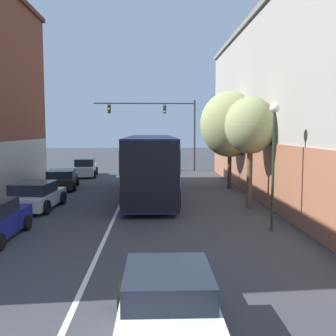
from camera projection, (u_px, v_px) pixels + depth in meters
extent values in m
cube|color=silver|center=(124.00, 197.00, 22.65)|extent=(0.14, 48.01, 0.01)
cube|color=#9E998E|center=(322.00, 104.00, 22.47)|extent=(7.77, 28.97, 10.60)
cube|color=#A86647|center=(254.00, 169.00, 22.69)|extent=(0.24, 28.39, 3.20)
cube|color=slate|center=(325.00, 12.00, 21.97)|extent=(8.08, 29.26, 0.30)
cube|color=navy|center=(150.00, 164.00, 22.95)|extent=(2.64, 12.64, 3.24)
cube|color=black|center=(150.00, 154.00, 22.90)|extent=(2.69, 12.39, 1.04)
cube|color=beige|center=(150.00, 169.00, 22.98)|extent=(2.68, 12.52, 0.32)
cube|color=black|center=(150.00, 177.00, 16.69)|extent=(2.53, 0.07, 3.11)
cylinder|color=black|center=(132.00, 179.00, 26.93)|extent=(0.30, 1.00, 1.00)
cylinder|color=black|center=(170.00, 179.00, 27.03)|extent=(0.30, 1.00, 1.00)
cylinder|color=black|center=(123.00, 199.00, 19.14)|extent=(0.30, 1.00, 1.00)
cylinder|color=black|center=(177.00, 198.00, 19.24)|extent=(0.30, 1.00, 1.00)
cube|color=silver|center=(168.00, 315.00, 7.21)|extent=(1.77, 3.84, 0.60)
cube|color=black|center=(168.00, 282.00, 7.38)|extent=(1.63, 2.00, 0.48)
cylinder|color=black|center=(124.00, 296.00, 8.37)|extent=(0.22, 0.63, 0.63)
cylinder|color=black|center=(209.00, 295.00, 8.44)|extent=(0.22, 0.63, 0.63)
cube|color=silver|center=(85.00, 170.00, 32.61)|extent=(1.96, 4.35, 0.72)
cube|color=black|center=(85.00, 162.00, 32.34)|extent=(1.66, 2.32, 0.60)
cylinder|color=black|center=(77.00, 171.00, 33.83)|extent=(0.27, 0.65, 0.64)
cylinder|color=black|center=(96.00, 171.00, 34.03)|extent=(0.27, 0.65, 0.64)
cylinder|color=black|center=(73.00, 174.00, 31.24)|extent=(0.27, 0.65, 0.64)
cylinder|color=black|center=(95.00, 174.00, 31.44)|extent=(0.27, 0.65, 0.64)
cylinder|color=black|center=(27.00, 223.00, 15.12)|extent=(0.23, 0.57, 0.56)
cube|color=black|center=(62.00, 181.00, 25.85)|extent=(2.23, 4.36, 0.62)
cube|color=black|center=(61.00, 174.00, 25.59)|extent=(1.86, 2.35, 0.46)
cylinder|color=black|center=(50.00, 182.00, 27.01)|extent=(0.29, 0.62, 0.59)
cylinder|color=black|center=(77.00, 181.00, 27.28)|extent=(0.29, 0.62, 0.59)
cylinder|color=black|center=(44.00, 187.00, 24.45)|extent=(0.29, 0.62, 0.59)
cylinder|color=black|center=(74.00, 186.00, 24.72)|extent=(0.29, 0.62, 0.59)
cube|color=silver|center=(35.00, 199.00, 19.14)|extent=(2.14, 4.13, 0.61)
cube|color=black|center=(33.00, 188.00, 18.89)|extent=(1.86, 2.20, 0.54)
cylinder|color=black|center=(26.00, 198.00, 20.43)|extent=(0.26, 0.68, 0.67)
cylinder|color=black|center=(63.00, 198.00, 20.37)|extent=(0.26, 0.68, 0.67)
cylinder|color=black|center=(5.00, 207.00, 17.95)|extent=(0.26, 0.68, 0.67)
cylinder|color=black|center=(46.00, 207.00, 17.89)|extent=(0.26, 0.68, 0.67)
cylinder|color=#333338|center=(194.00, 136.00, 36.45)|extent=(0.18, 0.18, 6.57)
cylinder|color=#333338|center=(145.00, 103.00, 36.00)|extent=(9.25, 0.12, 0.12)
cube|color=#234723|center=(165.00, 109.00, 36.11)|extent=(0.28, 0.24, 0.80)
sphere|color=black|center=(165.00, 106.00, 35.94)|extent=(0.18, 0.18, 0.18)
sphere|color=black|center=(165.00, 109.00, 35.96)|extent=(0.18, 0.18, 0.18)
sphere|color=green|center=(165.00, 112.00, 35.99)|extent=(0.18, 0.18, 0.18)
cube|color=#234723|center=(109.00, 109.00, 35.93)|extent=(0.28, 0.24, 0.80)
sphere|color=black|center=(109.00, 106.00, 35.76)|extent=(0.18, 0.18, 0.18)
sphere|color=orange|center=(109.00, 109.00, 35.78)|extent=(0.18, 0.18, 0.18)
sphere|color=black|center=(109.00, 112.00, 35.81)|extent=(0.18, 0.18, 0.18)
cone|color=#233323|center=(272.00, 228.00, 15.04)|extent=(0.26, 0.26, 0.20)
cylinder|color=#233323|center=(273.00, 172.00, 14.83)|extent=(0.10, 0.10, 4.53)
sphere|color=white|center=(275.00, 108.00, 14.60)|extent=(0.37, 0.37, 0.37)
cylinder|color=brown|center=(249.00, 178.00, 19.31)|extent=(0.27, 0.27, 3.00)
ellipsoid|color=#99A366|center=(251.00, 125.00, 19.06)|extent=(2.52, 2.27, 2.77)
cylinder|color=#3D2D1E|center=(229.00, 169.00, 25.80)|extent=(0.25, 0.25, 2.56)
ellipsoid|color=#99A366|center=(230.00, 124.00, 25.51)|extent=(3.89, 3.50, 4.28)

